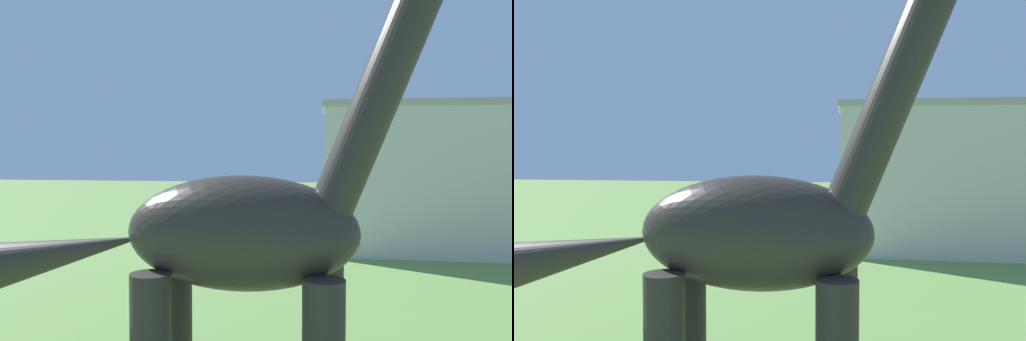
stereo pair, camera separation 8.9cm
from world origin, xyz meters
TOP-DOWN VIEW (x-y plane):
  - dinosaur_sculpture at (-0.45, 5.95)m, footprint 15.31×3.24m
  - background_building_block at (10.84, 36.29)m, footprint 18.77×11.44m

SIDE VIEW (x-z plane):
  - dinosaur_sculpture at x=-0.45m, z-range -2.22..13.79m
  - background_building_block at x=10.84m, z-range 0.01..11.81m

